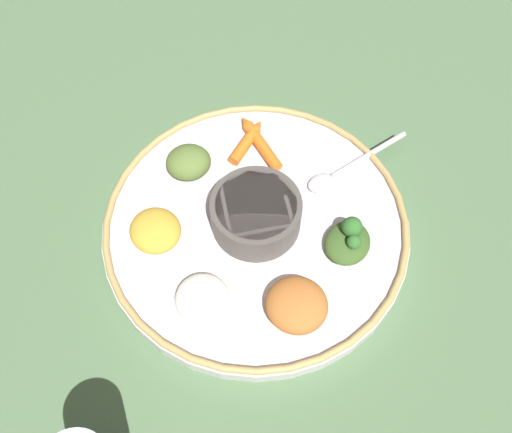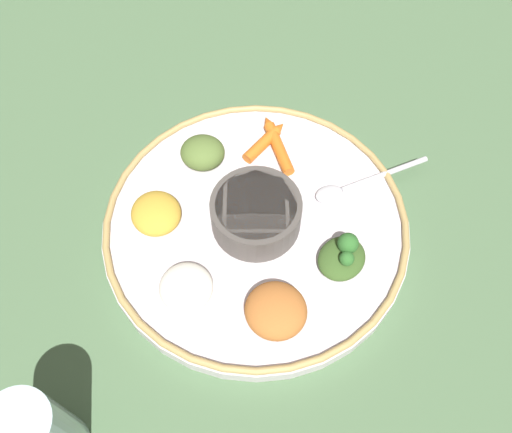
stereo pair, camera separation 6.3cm
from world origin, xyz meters
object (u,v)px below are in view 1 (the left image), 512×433
center_bowl (256,213)px  greens_pile (349,240)px  spoon (342,170)px  carrot_outer (247,142)px  carrot_near_spoon (260,143)px

center_bowl → greens_pile: 0.11m
spoon → greens_pile: bearing=-80.2°
center_bowl → greens_pile: (0.11, -0.01, -0.01)m
carrot_outer → greens_pile: bearing=-40.5°
greens_pile → carrot_near_spoon: 0.17m
carrot_near_spoon → center_bowl: bearing=-81.3°
greens_pile → carrot_outer: size_ratio=0.94×
center_bowl → greens_pile: bearing=-5.2°
carrot_outer → center_bowl: bearing=-73.2°
greens_pile → carrot_outer: (-0.14, 0.12, -0.01)m
carrot_outer → spoon: bearing=-8.6°
spoon → carrot_near_spoon: size_ratio=1.51×
greens_pile → carrot_outer: greens_pile is taller
center_bowl → carrot_outer: center_bowl is taller
center_bowl → carrot_outer: (-0.03, 0.11, -0.02)m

